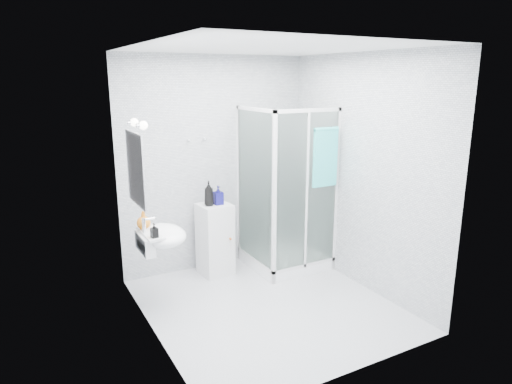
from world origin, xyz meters
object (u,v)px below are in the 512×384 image
soap_dispenser_orange (143,220)px  storage_cabinet (215,239)px  shower_enclosure (284,234)px  hand_towel (325,156)px  wall_basin (160,236)px  shampoo_bottle_a (209,194)px  shampoo_bottle_b (218,195)px  soap_dispenser_black (154,230)px

soap_dispenser_orange → storage_cabinet: bearing=25.0°
storage_cabinet → soap_dispenser_orange: 1.18m
shower_enclosure → hand_towel: shower_enclosure is taller
wall_basin → shampoo_bottle_a: (0.77, 0.56, 0.22)m
storage_cabinet → shampoo_bottle_b: bearing=-29.7°
shower_enclosure → soap_dispenser_black: 1.89m
hand_towel → storage_cabinet: bearing=149.3°
storage_cabinet → shampoo_bottle_b: size_ratio=3.89×
storage_cabinet → shampoo_bottle_a: size_ratio=2.98×
soap_dispenser_orange → shampoo_bottle_a: bearing=25.8°
hand_towel → shampoo_bottle_a: hand_towel is taller
storage_cabinet → soap_dispenser_black: (-0.95, -0.76, 0.50)m
hand_towel → shampoo_bottle_b: size_ratio=3.06×
shampoo_bottle_a → shampoo_bottle_b: shampoo_bottle_a is taller
soap_dispenser_black → hand_towel: bearing=2.7°
storage_cabinet → hand_towel: size_ratio=1.27×
storage_cabinet → shampoo_bottle_b: shampoo_bottle_b is taller
soap_dispenser_black → storage_cabinet: bearing=38.6°
shampoo_bottle_a → shampoo_bottle_b: 0.12m
storage_cabinet → soap_dispenser_black: bearing=-146.1°
shower_enclosure → soap_dispenser_orange: 1.86m
storage_cabinet → shower_enclosure: bearing=-22.2°
hand_towel → shampoo_bottle_a: 1.42m
storage_cabinet → hand_towel: bearing=-35.3°
storage_cabinet → soap_dispenser_black: 1.31m
soap_dispenser_orange → soap_dispenser_black: 0.31m
shampoo_bottle_b → soap_dispenser_orange: (-1.01, -0.43, -0.03)m
shampoo_bottle_b → soap_dispenser_orange: bearing=-157.0°
hand_towel → soap_dispenser_black: size_ratio=4.92×
shampoo_bottle_b → hand_towel: bearing=-30.9°
wall_basin → shower_enclosure: bearing=10.8°
shampoo_bottle_b → storage_cabinet: bearing=154.9°
shampoo_bottle_a → soap_dispenser_black: size_ratio=2.10×
storage_cabinet → soap_dispenser_orange: soap_dispenser_orange is taller
soap_dispenser_black → wall_basin: bearing=59.8°
shampoo_bottle_a → soap_dispenser_orange: 0.99m
shower_enclosure → soap_dispenser_orange: bearing=-173.8°
shower_enclosure → wall_basin: (-1.66, -0.32, 0.35)m
shower_enclosure → storage_cabinet: bearing=162.5°
shower_enclosure → shampoo_bottle_b: (-0.77, 0.24, 0.54)m
shampoo_bottle_a → storage_cabinet: bearing=13.5°
hand_towel → shampoo_bottle_a: size_ratio=2.34×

